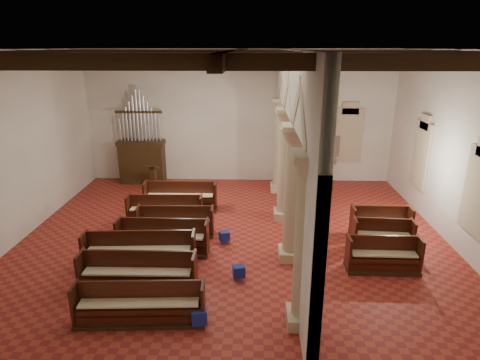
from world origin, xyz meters
The scene contains 30 objects.
floor centered at (0.00, 0.00, 0.00)m, with size 14.00×14.00×0.00m, color #9E3122.
ceiling centered at (0.00, 0.00, 6.00)m, with size 14.00×14.00×0.00m, color black.
wall_back centered at (0.00, 6.00, 3.00)m, with size 14.00×0.02×6.00m, color white.
wall_front centered at (0.00, -6.00, 3.00)m, with size 14.00×0.02×6.00m, color white.
wall_left centered at (-7.00, 0.00, 3.00)m, with size 0.02×12.00×6.00m, color white.
wall_right centered at (7.00, 0.00, 3.00)m, with size 0.02×12.00×6.00m, color white.
ceiling_beams centered at (0.00, 0.00, 5.82)m, with size 13.80×11.80×0.30m, color #362411, non-canonical shape.
arcade centered at (1.80, 0.00, 3.56)m, with size 0.90×11.90×6.00m.
window_right_a centered at (6.98, -1.50, 2.20)m, with size 0.03×1.00×2.20m, color #2B6248.
window_right_b centered at (6.98, 2.50, 2.20)m, with size 0.03×1.00×2.20m, color #2B6248.
window_back centered at (5.00, 5.98, 2.20)m, with size 1.00×0.03×2.20m, color #2B6248.
pipe_organ centered at (-4.50, 5.50, 1.37)m, with size 2.10×0.85×4.40m.
lectern centered at (-3.73, 4.30, 0.51)m, with size 0.58×0.61×1.24m.
dossal_curtain centered at (3.50, 5.92, 1.17)m, with size 1.80×0.07×2.17m.
processional_banner centered at (4.09, 4.80, 0.83)m, with size 0.60×0.77×2.63m.
hymnal_box_a centered at (-0.58, -4.69, 0.27)m, with size 0.34×0.28×0.34m, color navy.
hymnal_box_b centered at (0.27, -2.72, 0.26)m, with size 0.32×0.26×0.32m, color navy.
hymnal_box_c centered at (-0.28, -0.59, 0.25)m, with size 0.31×0.25×0.31m, color navy.
tube_heater_a centered at (-2.37, -3.68, 0.16)m, with size 0.10×0.10×1.02m, color white.
tube_heater_b centered at (-2.72, -3.23, 0.16)m, with size 0.11×0.11×1.06m, color silver.
nave_pew_0 centered at (-1.95, -4.55, 0.32)m, with size 3.01×0.81×0.98m.
nave_pew_1 centered at (-2.33, -3.31, 0.35)m, with size 3.01×0.73×1.07m.
nave_pew_2 centered at (-2.61, -2.11, 0.35)m, with size 3.22×0.88×1.06m.
nave_pew_3 centered at (-2.12, -1.28, 0.36)m, with size 2.80×0.78×1.09m.
nave_pew_4 centered at (-1.97, -0.04, 0.33)m, with size 2.58×0.72×1.00m.
nave_pew_5 centered at (-2.53, 0.96, 0.34)m, with size 2.70×0.74×1.02m.
nave_pew_6 centered at (-2.18, 2.22, 0.37)m, with size 2.80×0.77×1.11m.
aisle_pew_0 centered at (4.33, -2.10, 0.34)m, with size 2.04×0.71×1.02m.
aisle_pew_1 centered at (4.70, -0.85, 0.34)m, with size 1.86×0.79×1.00m.
aisle_pew_2 centered at (4.90, 0.03, 0.36)m, with size 1.94×0.72×1.06m.
Camera 1 is at (0.59, -12.29, 6.07)m, focal length 30.00 mm.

